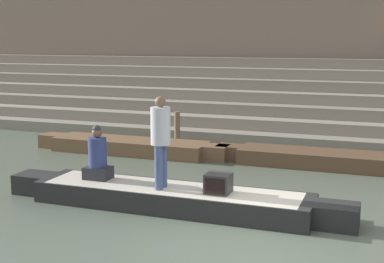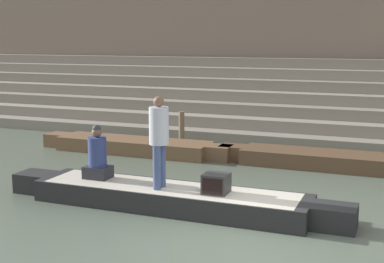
{
  "view_description": "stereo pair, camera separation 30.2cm",
  "coord_description": "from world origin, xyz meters",
  "px_view_note": "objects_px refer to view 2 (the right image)",
  "views": [
    {
      "loc": [
        1.93,
        -8.27,
        3.25
      ],
      "look_at": [
        -1.89,
        2.15,
        1.31
      ],
      "focal_mm": 50.0,
      "sensor_mm": 36.0,
      "label": 1
    },
    {
      "loc": [
        2.21,
        -8.16,
        3.25
      ],
      "look_at": [
        -1.89,
        2.15,
        1.31
      ],
      "focal_mm": 50.0,
      "sensor_mm": 36.0,
      "label": 2
    }
  ],
  "objects_px": {
    "person_rowing": "(98,157)",
    "moored_boat_shore": "(134,145)",
    "moored_boat_distant": "(336,160)",
    "mooring_post": "(182,129)",
    "person_standing": "(159,136)",
    "rowboat_main": "(169,197)",
    "tv_set": "(216,183)"
  },
  "relations": [
    {
      "from": "person_rowing",
      "to": "moored_boat_shore",
      "type": "relative_size",
      "value": 0.19
    },
    {
      "from": "moored_boat_distant",
      "to": "mooring_post",
      "type": "relative_size",
      "value": 5.82
    },
    {
      "from": "moored_boat_shore",
      "to": "moored_boat_distant",
      "type": "height_order",
      "value": "same"
    },
    {
      "from": "person_standing",
      "to": "mooring_post",
      "type": "height_order",
      "value": "person_standing"
    },
    {
      "from": "rowboat_main",
      "to": "mooring_post",
      "type": "xyz_separation_m",
      "value": [
        -2.16,
        5.77,
        0.3
      ]
    },
    {
      "from": "rowboat_main",
      "to": "moored_boat_distant",
      "type": "distance_m",
      "value": 5.18
    },
    {
      "from": "rowboat_main",
      "to": "moored_boat_shore",
      "type": "height_order",
      "value": "rowboat_main"
    },
    {
      "from": "person_standing",
      "to": "moored_boat_distant",
      "type": "height_order",
      "value": "person_standing"
    },
    {
      "from": "rowboat_main",
      "to": "person_standing",
      "type": "distance_m",
      "value": 1.22
    },
    {
      "from": "person_standing",
      "to": "moored_boat_shore",
      "type": "xyz_separation_m",
      "value": [
        -2.88,
        4.4,
        -1.22
      ]
    },
    {
      "from": "tv_set",
      "to": "moored_boat_shore",
      "type": "distance_m",
      "value": 5.9
    },
    {
      "from": "moored_boat_distant",
      "to": "mooring_post",
      "type": "height_order",
      "value": "mooring_post"
    },
    {
      "from": "rowboat_main",
      "to": "mooring_post",
      "type": "height_order",
      "value": "mooring_post"
    },
    {
      "from": "rowboat_main",
      "to": "moored_boat_distant",
      "type": "relative_size",
      "value": 1.14
    },
    {
      "from": "rowboat_main",
      "to": "person_rowing",
      "type": "distance_m",
      "value": 1.76
    },
    {
      "from": "moored_boat_distant",
      "to": "rowboat_main",
      "type": "bearing_deg",
      "value": -122.66
    },
    {
      "from": "moored_boat_shore",
      "to": "mooring_post",
      "type": "bearing_deg",
      "value": 61.06
    },
    {
      "from": "moored_boat_distant",
      "to": "person_standing",
      "type": "bearing_deg",
      "value": -123.48
    },
    {
      "from": "person_standing",
      "to": "mooring_post",
      "type": "relative_size",
      "value": 1.68
    },
    {
      "from": "moored_boat_shore",
      "to": "mooring_post",
      "type": "xyz_separation_m",
      "value": [
        0.88,
        1.48,
        0.31
      ]
    },
    {
      "from": "person_rowing",
      "to": "tv_set",
      "type": "distance_m",
      "value": 2.63
    },
    {
      "from": "rowboat_main",
      "to": "moored_boat_shore",
      "type": "relative_size",
      "value": 1.2
    },
    {
      "from": "person_standing",
      "to": "tv_set",
      "type": "distance_m",
      "value": 1.4
    },
    {
      "from": "moored_boat_distant",
      "to": "moored_boat_shore",
      "type": "bearing_deg",
      "value": 179.46
    },
    {
      "from": "person_standing",
      "to": "person_rowing",
      "type": "height_order",
      "value": "person_standing"
    },
    {
      "from": "mooring_post",
      "to": "person_rowing",
      "type": "bearing_deg",
      "value": -84.83
    },
    {
      "from": "moored_boat_shore",
      "to": "moored_boat_distant",
      "type": "relative_size",
      "value": 0.95
    },
    {
      "from": "person_rowing",
      "to": "moored_boat_distant",
      "type": "relative_size",
      "value": 0.18
    },
    {
      "from": "person_rowing",
      "to": "mooring_post",
      "type": "bearing_deg",
      "value": 98.3
    },
    {
      "from": "tv_set",
      "to": "moored_boat_distant",
      "type": "bearing_deg",
      "value": 62.78
    },
    {
      "from": "rowboat_main",
      "to": "person_standing",
      "type": "height_order",
      "value": "person_standing"
    },
    {
      "from": "person_rowing",
      "to": "moored_boat_distant",
      "type": "height_order",
      "value": "person_rowing"
    }
  ]
}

